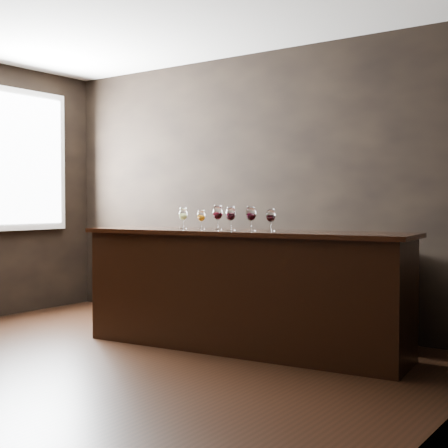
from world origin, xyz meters
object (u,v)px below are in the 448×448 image
Objects in this scene: back_bar_shelf at (286,291)px; glass_red_c at (251,214)px; glass_red_b at (231,214)px; glass_red_a at (218,213)px; glass_white at (183,215)px; glass_amber at (201,216)px; bar_counter at (242,292)px; glass_red_d at (271,216)px.

back_bar_shelf is 11.21× the size of glass_red_c.
glass_red_b is at bearing -174.27° from glass_red_c.
glass_red_c reaches higher than back_bar_shelf.
glass_red_a is at bearing -109.66° from back_bar_shelf.
glass_amber is at bearing 17.73° from glass_white.
bar_counter is at bearing 1.24° from glass_white.
glass_red_c is (0.38, -0.04, -0.00)m from glass_red_a.
glass_amber is 0.57m from glass_red_c.
glass_red_c is 0.17m from glass_red_d.
glass_red_d is (0.28, -0.75, 0.74)m from back_bar_shelf.
glass_red_a is at bearing 167.50° from bar_counter.
bar_counter is 13.78× the size of glass_red_c.
glass_white reaches higher than bar_counter.
glass_red_d is (0.55, 0.00, -0.02)m from glass_red_a.
glass_red_b is at bearing -169.65° from bar_counter.
glass_white reaches higher than glass_amber.
glass_white is at bearing -179.67° from glass_red_c.
glass_red_b is at bearing -169.57° from glass_red_d.
bar_counter is at bearing -171.87° from glass_red_d.
glass_white is 0.92× the size of glass_red_c.
glass_red_c reaches higher than bar_counter.
glass_red_b is 1.10× the size of glass_red_d.
glass_red_d is at bearing 15.81° from glass_red_c.
back_bar_shelf is 12.19× the size of glass_white.
glass_amber is 0.74m from glass_red_d.
glass_red_c is (0.11, -0.80, 0.75)m from back_bar_shelf.
glass_red_a reaches higher than glass_white.
bar_counter is 14.99× the size of glass_white.
glass_amber is at bearing -121.43° from back_bar_shelf.
glass_red_b is 0.37m from glass_red_d.
glass_red_b is (-0.10, -0.03, 0.67)m from bar_counter.
glass_red_c is at bearing -6.43° from glass_red_a.
glass_red_c is (0.20, 0.02, 0.00)m from glass_red_b.
back_bar_shelf is 11.33× the size of glass_red_b.
glass_red_d is (0.90, 0.05, -0.00)m from glass_white.
glass_red_a reaches higher than back_bar_shelf.
glass_red_b is at bearing -18.70° from glass_red_a.
glass_white reaches higher than back_bar_shelf.
back_bar_shelf is at bearing 98.01° from glass_red_c.
glass_white is 1.11× the size of glass_amber.
bar_counter is 15.33× the size of glass_red_d.
glass_amber is 0.81× the size of glass_red_a.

